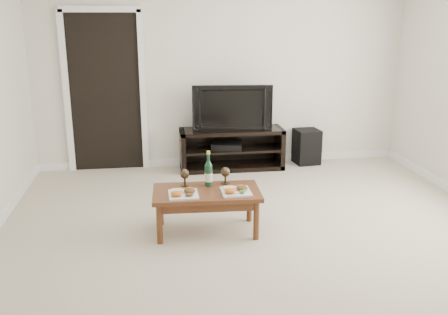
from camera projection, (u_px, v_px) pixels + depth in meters
floor at (266, 251)px, 4.43m from camera, size 5.50×5.50×0.00m
back_wall at (222, 70)px, 6.70m from camera, size 5.00×0.04×2.60m
doorway at (105, 94)px, 6.53m from camera, size 0.90×0.02×2.05m
media_console at (232, 149)px, 6.74m from camera, size 1.39×0.45×0.55m
television at (232, 107)px, 6.58m from camera, size 1.05×0.23×0.60m
av_receiver at (227, 146)px, 6.71m from camera, size 0.45×0.37×0.08m
subwoofer at (307, 146)px, 6.99m from camera, size 0.36×0.36×0.48m
coffee_table at (207, 211)px, 4.78m from camera, size 1.03×0.60×0.42m
plate_left at (183, 192)px, 4.59m from camera, size 0.27×0.27×0.07m
plate_right at (236, 189)px, 4.66m from camera, size 0.27×0.27×0.07m
wine_bottle at (208, 168)px, 4.82m from camera, size 0.07×0.07×0.35m
goblet_left at (185, 177)px, 4.84m from camera, size 0.09×0.09×0.17m
goblet_right at (225, 175)px, 4.90m from camera, size 0.09×0.09×0.17m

